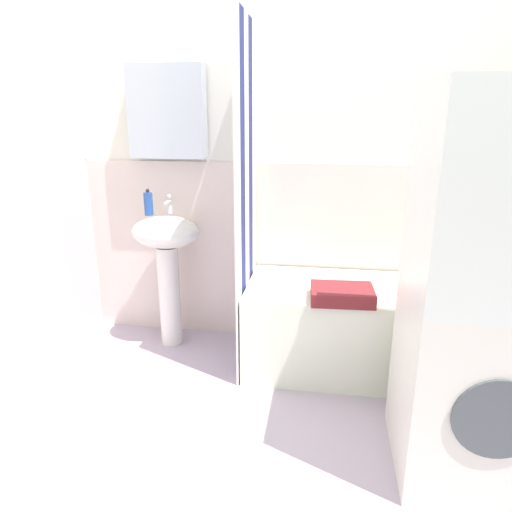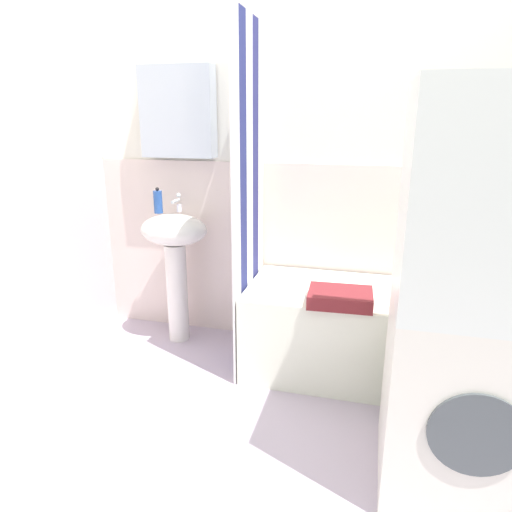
{
  "view_description": "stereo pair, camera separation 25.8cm",
  "coord_description": "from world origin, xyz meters",
  "px_view_note": "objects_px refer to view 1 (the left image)",
  "views": [
    {
      "loc": [
        0.07,
        -1.68,
        1.48
      ],
      "look_at": [
        -0.31,
        0.76,
        0.73
      ],
      "focal_mm": 32.2,
      "sensor_mm": 36.0,
      "label": 1
    },
    {
      "loc": [
        0.32,
        -1.63,
        1.48
      ],
      "look_at": [
        -0.31,
        0.76,
        0.73
      ],
      "focal_mm": 32.2,
      "sensor_mm": 36.0,
      "label": 2
    }
  ],
  "objects_px": {
    "towel_folded": "(342,294)",
    "washer_dryer_stack": "(487,296)",
    "body_wash_bottle": "(471,267)",
    "bathtub": "(366,328)",
    "soap_dispenser": "(148,204)",
    "lotion_bottle": "(432,261)",
    "shampoo_bottle": "(448,264)",
    "sink": "(167,252)"
  },
  "relations": [
    {
      "from": "towel_folded",
      "to": "washer_dryer_stack",
      "type": "distance_m",
      "value": 0.81
    },
    {
      "from": "body_wash_bottle",
      "to": "towel_folded",
      "type": "height_order",
      "value": "body_wash_bottle"
    },
    {
      "from": "bathtub",
      "to": "towel_folded",
      "type": "distance_m",
      "value": 0.41
    },
    {
      "from": "soap_dispenser",
      "to": "washer_dryer_stack",
      "type": "bearing_deg",
      "value": -27.96
    },
    {
      "from": "soap_dispenser",
      "to": "bathtub",
      "type": "xyz_separation_m",
      "value": [
        1.39,
        -0.16,
        -0.69
      ]
    },
    {
      "from": "towel_folded",
      "to": "body_wash_bottle",
      "type": "bearing_deg",
      "value": 29.79
    },
    {
      "from": "lotion_bottle",
      "to": "towel_folded",
      "type": "relative_size",
      "value": 0.69
    },
    {
      "from": "bathtub",
      "to": "washer_dryer_stack",
      "type": "distance_m",
      "value": 1.01
    },
    {
      "from": "body_wash_bottle",
      "to": "towel_folded",
      "type": "relative_size",
      "value": 0.53
    },
    {
      "from": "soap_dispenser",
      "to": "shampoo_bottle",
      "type": "bearing_deg",
      "value": 2.78
    },
    {
      "from": "soap_dispenser",
      "to": "shampoo_bottle",
      "type": "distance_m",
      "value": 1.91
    },
    {
      "from": "shampoo_bottle",
      "to": "towel_folded",
      "type": "height_order",
      "value": "shampoo_bottle"
    },
    {
      "from": "body_wash_bottle",
      "to": "lotion_bottle",
      "type": "relative_size",
      "value": 0.77
    },
    {
      "from": "sink",
      "to": "soap_dispenser",
      "type": "distance_m",
      "value": 0.33
    },
    {
      "from": "bathtub",
      "to": "body_wash_bottle",
      "type": "relative_size",
      "value": 7.97
    },
    {
      "from": "towel_folded",
      "to": "washer_dryer_stack",
      "type": "xyz_separation_m",
      "value": [
        0.54,
        -0.55,
        0.24
      ]
    },
    {
      "from": "body_wash_bottle",
      "to": "shampoo_bottle",
      "type": "relative_size",
      "value": 0.94
    },
    {
      "from": "body_wash_bottle",
      "to": "shampoo_bottle",
      "type": "distance_m",
      "value": 0.13
    },
    {
      "from": "washer_dryer_stack",
      "to": "sink",
      "type": "bearing_deg",
      "value": 151.17
    },
    {
      "from": "body_wash_bottle",
      "to": "lotion_bottle",
      "type": "xyz_separation_m",
      "value": [
        -0.23,
        0.01,
        0.03
      ]
    },
    {
      "from": "washer_dryer_stack",
      "to": "body_wash_bottle",
      "type": "bearing_deg",
      "value": 76.33
    },
    {
      "from": "sink",
      "to": "towel_folded",
      "type": "relative_size",
      "value": 2.61
    },
    {
      "from": "shampoo_bottle",
      "to": "washer_dryer_stack",
      "type": "relative_size",
      "value": 0.12
    },
    {
      "from": "body_wash_bottle",
      "to": "lotion_bottle",
      "type": "distance_m",
      "value": 0.23
    },
    {
      "from": "sink",
      "to": "body_wash_bottle",
      "type": "relative_size",
      "value": 4.89
    },
    {
      "from": "sink",
      "to": "lotion_bottle",
      "type": "height_order",
      "value": "sink"
    },
    {
      "from": "body_wash_bottle",
      "to": "lotion_bottle",
      "type": "height_order",
      "value": "lotion_bottle"
    },
    {
      "from": "shampoo_bottle",
      "to": "washer_dryer_stack",
      "type": "bearing_deg",
      "value": -96.42
    },
    {
      "from": "towel_folded",
      "to": "bathtub",
      "type": "bearing_deg",
      "value": 53.12
    },
    {
      "from": "lotion_bottle",
      "to": "bathtub",
      "type": "bearing_deg",
      "value": -148.42
    },
    {
      "from": "sink",
      "to": "shampoo_bottle",
      "type": "distance_m",
      "value": 1.76
    },
    {
      "from": "body_wash_bottle",
      "to": "shampoo_bottle",
      "type": "height_order",
      "value": "shampoo_bottle"
    },
    {
      "from": "lotion_bottle",
      "to": "washer_dryer_stack",
      "type": "height_order",
      "value": "washer_dryer_stack"
    },
    {
      "from": "bathtub",
      "to": "washer_dryer_stack",
      "type": "height_order",
      "value": "washer_dryer_stack"
    },
    {
      "from": "soap_dispenser",
      "to": "lotion_bottle",
      "type": "relative_size",
      "value": 0.72
    },
    {
      "from": "sink",
      "to": "lotion_bottle",
      "type": "bearing_deg",
      "value": 3.57
    },
    {
      "from": "towel_folded",
      "to": "washer_dryer_stack",
      "type": "relative_size",
      "value": 0.21
    },
    {
      "from": "sink",
      "to": "soap_dispenser",
      "type": "height_order",
      "value": "soap_dispenser"
    },
    {
      "from": "lotion_bottle",
      "to": "body_wash_bottle",
      "type": "bearing_deg",
      "value": -2.49
    },
    {
      "from": "shampoo_bottle",
      "to": "bathtub",
      "type": "bearing_deg",
      "value": -152.65
    },
    {
      "from": "soap_dispenser",
      "to": "bathtub",
      "type": "bearing_deg",
      "value": -6.6
    },
    {
      "from": "soap_dispenser",
      "to": "towel_folded",
      "type": "height_order",
      "value": "soap_dispenser"
    }
  ]
}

